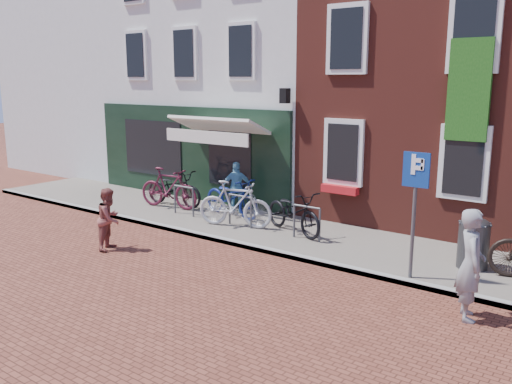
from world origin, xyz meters
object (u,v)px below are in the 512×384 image
Objects in this scene: litter_bin at (474,240)px; bicycle_0 at (174,188)px; parking_sign at (415,193)px; bicycle_1 at (169,188)px; woman at (471,265)px; boy at (110,219)px; bicycle_3 at (235,204)px; bicycle_2 at (232,197)px; cafe_person at (237,187)px; bicycle_4 at (294,212)px.

bicycle_0 is at bearing 177.94° from litter_bin.
parking_sign is 8.01m from bicycle_1.
boy is at bearing 73.52° from woman.
bicycle_2 is at bearing 26.52° from bicycle_3.
bicycle_0 is at bearing 49.91° from woman.
litter_bin is at bearing -84.19° from bicycle_2.
cafe_person reaches higher than litter_bin.
cafe_person is at bearing 173.33° from litter_bin.
boy is at bearing 179.70° from bicycle_2.
cafe_person is (-7.21, 3.04, -0.09)m from woman.
woman is 7.73m from boy.
woman reaches higher than bicycle_3.
litter_bin is 0.56× the size of bicycle_3.
litter_bin is at bearing -95.45° from bicycle_0.
litter_bin is 0.54× the size of bicycle_2.
woman is 9.45m from bicycle_1.
parking_sign is 5.15m from bicycle_3.
parking_sign reaches higher than bicycle_3.
parking_sign is 6.73m from boy.
bicycle_0 is at bearing 168.57° from parking_sign.
litter_bin is at bearing -11.27° from woman.
litter_bin is 8.63m from bicycle_1.
woman is at bearing -94.60° from bicycle_4.
cafe_person reaches higher than boy.
bicycle_3 is at bearing -175.61° from litter_bin.
woman is 1.26× the size of cafe_person.
parking_sign is at bearing -116.56° from bicycle_3.
parking_sign is (-0.80, -1.29, 1.09)m from litter_bin.
parking_sign reaches higher than boy.
bicycle_4 is at bearing -98.99° from bicycle_1.
woman is 0.92× the size of bicycle_1.
woman is 9.60m from bicycle_0.
bicycle_1 is at bearing -14.25° from cafe_person.
bicycle_3 is at bearing -107.54° from bicycle_1.
parking_sign reaches higher than litter_bin.
bicycle_0 is 0.32m from bicycle_1.
bicycle_0 is (-9.25, 2.57, -0.28)m from woman.
bicycle_0 is at bearing -0.98° from boy.
boy reaches higher than bicycle_2.
boy is 3.20m from bicycle_3.
cafe_person reaches higher than bicycle_1.
bicycle_3 reaches higher than bicycle_2.
bicycle_0 is 1.00× the size of bicycle_4.
cafe_person is 0.50m from bicycle_2.
bicycle_0 is (-1.60, 3.66, -0.07)m from boy.
bicycle_1 is 0.97× the size of bicycle_4.
bicycle_2 is (2.11, 0.34, -0.06)m from bicycle_1.
bicycle_4 is (-3.46, 1.26, -1.13)m from parking_sign.
bicycle_1 is 2.90m from bicycle_3.
woman is at bearing -101.38° from bicycle_2.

